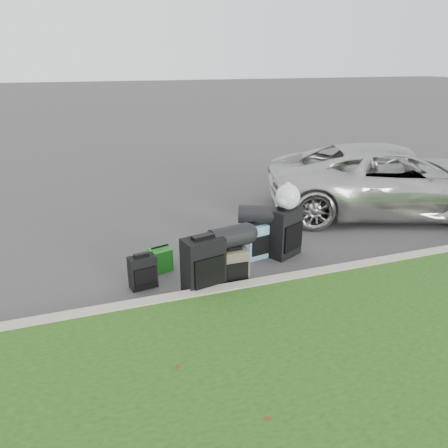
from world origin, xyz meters
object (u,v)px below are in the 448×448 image
object	(u,v)px
suitcase_small_black	(143,272)
suitcase_large_black_right	(285,232)
suitcase_teal	(257,241)
tote_navy	(227,241)
suitcase_large_black_left	(203,265)
suitcase_olive	(234,267)
tote_green	(161,260)
suv	(393,180)

from	to	relation	value
suitcase_small_black	suitcase_large_black_right	size ratio (longest dim) A/B	0.58
suitcase_teal	suitcase_large_black_right	size ratio (longest dim) A/B	0.71
tote_navy	suitcase_teal	bearing A→B (deg)	-72.62
suitcase_large_black_left	suitcase_olive	distance (m)	0.47
suitcase_large_black_left	tote_navy	bearing A→B (deg)	45.32
suitcase_teal	tote_navy	bearing A→B (deg)	113.81
suitcase_olive	tote_green	xyz separation A→B (m)	(-0.87, 0.76, -0.09)
suv	suitcase_large_black_right	xyz separation A→B (m)	(-2.97, -1.14, -0.29)
suitcase_small_black	suitcase_olive	size ratio (longest dim) A/B	0.88
suitcase_small_black	suitcase_olive	xyz separation A→B (m)	(1.21, -0.34, 0.03)
suitcase_teal	tote_navy	size ratio (longest dim) A/B	1.98
tote_green	suv	bearing A→B (deg)	-2.20
suitcase_teal	suv	bearing A→B (deg)	6.92
suv	suitcase_teal	size ratio (longest dim) A/B	8.94
suitcase_large_black_right	tote_green	world-z (taller)	suitcase_large_black_right
suitcase_large_black_left	tote_navy	distance (m)	1.46
suv	tote_navy	distance (m)	3.84
suitcase_small_black	suitcase_olive	bearing A→B (deg)	-24.31
suv	suitcase_large_black_left	size ratio (longest dim) A/B	6.42
suitcase_teal	suitcase_large_black_right	bearing A→B (deg)	-18.21
suitcase_teal	suitcase_large_black_left	bearing A→B (deg)	-156.49
suv	suitcase_large_black_left	xyz separation A→B (m)	(-4.52, -1.82, -0.30)
suitcase_large_black_left	tote_green	xyz separation A→B (m)	(-0.42, 0.81, -0.21)
suitcase_large_black_right	tote_green	distance (m)	1.99
suitcase_olive	tote_green	bearing A→B (deg)	139.04
suv	suitcase_small_black	xyz separation A→B (m)	(-5.27, -1.44, -0.46)
suv	suitcase_olive	bearing A→B (deg)	134.20
suitcase_teal	suitcase_large_black_right	distance (m)	0.47
suv	suitcase_large_black_left	world-z (taller)	suv
suitcase_large_black_right	tote_navy	bearing A→B (deg)	119.83
suitcase_teal	tote_green	size ratio (longest dim) A/B	1.63
suitcase_small_black	suitcase_olive	world-z (taller)	suitcase_olive
suitcase_large_black_left	suitcase_teal	bearing A→B (deg)	21.88
suv	tote_green	world-z (taller)	suv
suitcase_large_black_left	suitcase_teal	xyz separation A→B (m)	(1.10, 0.74, -0.11)
suitcase_large_black_right	tote_navy	size ratio (longest dim) A/B	2.80
tote_green	tote_navy	bearing A→B (deg)	5.13
suv	tote_navy	bearing A→B (deg)	119.76
suitcase_small_black	suitcase_teal	bearing A→B (deg)	2.39
suitcase_small_black	suitcase_olive	distance (m)	1.25
suitcase_teal	tote_green	distance (m)	1.52
suitcase_teal	tote_navy	world-z (taller)	suitcase_teal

